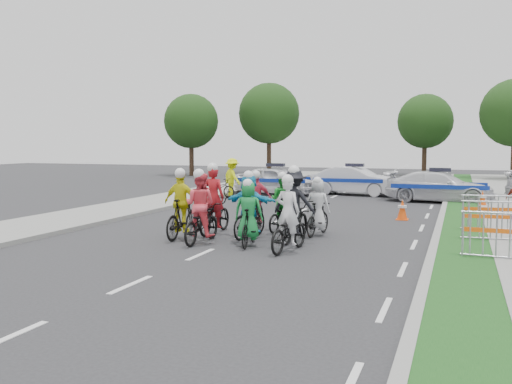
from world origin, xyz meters
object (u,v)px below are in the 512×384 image
(barrier_0, at_px, (510,239))
(cone_0, at_px, (402,210))
(rider_5, at_px, (249,210))
(police_car_2, at_px, (440,187))
(barrier_1, at_px, (502,223))
(rider_3, at_px, (182,212))
(rider_2, at_px, (201,216))
(marshal_hiviz, at_px, (232,177))
(police_car_0, at_px, (276,181))
(tree_0, at_px, (191,121))
(rider_9, at_px, (257,206))
(parked_bike, at_px, (219,188))
(rider_6, at_px, (214,210))
(tree_4, at_px, (425,121))
(cone_1, at_px, (482,200))
(rider_0, at_px, (288,226))
(rider_8, at_px, (283,209))
(police_car_1, at_px, (355,181))
(rider_4, at_px, (294,212))
(tree_3, at_px, (269,114))
(rider_7, at_px, (318,212))
(barrier_2, at_px, (498,215))
(rider_1, at_px, (249,220))

(barrier_0, relative_size, cone_0, 2.86)
(rider_5, xyz_separation_m, police_car_2, (4.56, 11.52, -0.11))
(barrier_1, bearing_deg, rider_3, -166.60)
(rider_2, height_order, marshal_hiviz, rider_2)
(rider_3, xyz_separation_m, marshal_hiviz, (-3.26, 11.64, 0.18))
(police_car_0, bearing_deg, tree_0, 49.01)
(rider_9, xyz_separation_m, parked_bike, (-4.95, 8.46, -0.23))
(rider_6, height_order, tree_4, tree_4)
(marshal_hiviz, distance_m, cone_1, 11.29)
(rider_0, height_order, parked_bike, rider_0)
(rider_0, height_order, rider_8, rider_0)
(police_car_2, bearing_deg, police_car_0, 90.05)
(police_car_1, bearing_deg, cone_0, -151.49)
(rider_2, height_order, barrier_1, rider_2)
(rider_4, relative_size, rider_5, 1.09)
(police_car_0, height_order, tree_0, tree_0)
(rider_4, relative_size, parked_bike, 1.17)
(rider_0, relative_size, tree_0, 0.30)
(barrier_0, distance_m, tree_0, 34.00)
(rider_5, distance_m, barrier_0, 6.56)
(police_car_0, height_order, tree_3, tree_3)
(police_car_1, bearing_deg, rider_6, -178.97)
(rider_5, bearing_deg, cone_1, -114.34)
(rider_4, distance_m, police_car_2, 12.01)
(rider_6, relative_size, police_car_1, 0.48)
(rider_2, bearing_deg, rider_7, -139.53)
(tree_3, bearing_deg, cone_0, -62.11)
(rider_2, height_order, rider_4, rider_4)
(rider_3, bearing_deg, rider_2, 149.72)
(barrier_0, bearing_deg, rider_3, 175.92)
(marshal_hiviz, bearing_deg, tree_0, -19.78)
(police_car_1, distance_m, barrier_2, 12.21)
(rider_1, xyz_separation_m, rider_5, (-0.41, 1.14, 0.11))
(cone_1, bearing_deg, tree_3, 128.23)
(police_car_2, relative_size, tree_4, 0.73)
(rider_3, distance_m, tree_0, 29.22)
(rider_9, bearing_deg, rider_6, 48.13)
(rider_7, relative_size, police_car_1, 0.39)
(rider_0, distance_m, police_car_0, 14.69)
(rider_2, xyz_separation_m, marshal_hiviz, (-4.03, 12.09, 0.20))
(barrier_1, distance_m, tree_3, 32.58)
(rider_1, distance_m, tree_0, 30.58)
(cone_0, distance_m, tree_4, 26.58)
(rider_6, bearing_deg, police_car_2, -117.58)
(rider_0, bearing_deg, rider_9, -49.50)
(rider_2, height_order, cone_1, rider_2)
(rider_3, bearing_deg, rider_4, -167.69)
(rider_5, bearing_deg, barrier_0, 177.07)
(tree_3, bearing_deg, rider_6, -74.53)
(marshal_hiviz, bearing_deg, rider_1, 151.49)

